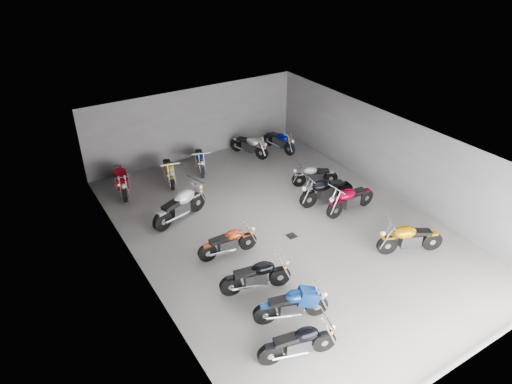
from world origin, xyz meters
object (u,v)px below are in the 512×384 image
(motorcycle_right_e, at_px, (326,190))
(motorcycle_left_d, at_px, (228,242))
(motorcycle_back_f, at_px, (280,141))
(motorcycle_left_b, at_px, (292,305))
(motorcycle_right_b, at_px, (410,238))
(motorcycle_back_a, at_px, (121,179))
(motorcycle_right_f, at_px, (314,175))
(motorcycle_back_b, at_px, (169,171))
(motorcycle_left_f, at_px, (180,206))
(motorcycle_back_e, at_px, (249,145))
(motorcycle_left_c, at_px, (256,276))
(drain_grate, at_px, (292,236))
(motorcycle_right_d, at_px, (350,199))
(motorcycle_left_a, at_px, (299,342))
(motorcycle_back_c, at_px, (200,160))

(motorcycle_right_e, bearing_deg, motorcycle_left_d, 107.80)
(motorcycle_right_e, distance_m, motorcycle_back_f, 5.00)
(motorcycle_left_b, bearing_deg, motorcycle_right_b, 114.19)
(motorcycle_back_a, xyz_separation_m, motorcycle_back_f, (7.57, -0.09, -0.08))
(motorcycle_right_f, relative_size, motorcycle_back_b, 0.88)
(motorcycle_left_f, height_order, motorcycle_right_b, motorcycle_left_f)
(motorcycle_back_b, bearing_deg, motorcycle_back_f, -165.03)
(motorcycle_left_f, xyz_separation_m, motorcycle_right_e, (5.17, -1.87, -0.02))
(motorcycle_left_b, distance_m, motorcycle_back_a, 9.31)
(motorcycle_back_e, bearing_deg, motorcycle_left_d, 32.53)
(motorcycle_back_b, bearing_deg, motorcycle_right_f, 158.95)
(motorcycle_left_c, bearing_deg, drain_grate, 139.36)
(motorcycle_left_d, height_order, motorcycle_back_e, motorcycle_back_e)
(drain_grate, distance_m, motorcycle_left_d, 2.38)
(motorcycle_back_b, distance_m, motorcycle_back_e, 4.15)
(motorcycle_right_d, xyz_separation_m, motorcycle_back_a, (-6.73, 5.91, 0.03))
(motorcycle_right_b, distance_m, motorcycle_right_e, 3.81)
(motorcycle_back_f, bearing_deg, motorcycle_left_f, 16.53)
(motorcycle_right_e, distance_m, motorcycle_right_f, 1.42)
(motorcycle_left_a, distance_m, motorcycle_left_c, 2.62)
(motorcycle_left_d, xyz_separation_m, motorcycle_back_b, (0.28, 5.58, 0.02))
(motorcycle_left_f, bearing_deg, motorcycle_right_f, 66.24)
(motorcycle_left_c, bearing_deg, motorcycle_left_b, 23.47)
(drain_grate, xyz_separation_m, motorcycle_left_d, (-2.32, 0.26, 0.48))
(motorcycle_back_b, height_order, motorcycle_back_e, motorcycle_back_e)
(motorcycle_right_b, xyz_separation_m, motorcycle_right_f, (0.15, 5.12, -0.07))
(motorcycle_left_f, distance_m, motorcycle_back_e, 5.88)
(motorcycle_left_d, relative_size, motorcycle_back_f, 0.98)
(motorcycle_left_a, bearing_deg, motorcycle_left_f, -164.83)
(motorcycle_left_c, bearing_deg, motorcycle_back_a, -152.75)
(motorcycle_right_d, bearing_deg, drain_grate, 90.54)
(motorcycle_left_d, relative_size, motorcycle_right_f, 1.11)
(motorcycle_left_b, height_order, motorcycle_back_a, motorcycle_back_a)
(motorcycle_back_c, bearing_deg, motorcycle_back_a, 19.97)
(motorcycle_left_b, xyz_separation_m, motorcycle_right_d, (4.96, 3.23, 0.04))
(motorcycle_right_b, bearing_deg, motorcycle_right_d, 23.24)
(motorcycle_back_f, bearing_deg, motorcycle_back_e, -19.81)
(motorcycle_left_b, height_order, motorcycle_back_b, motorcycle_back_b)
(motorcycle_left_b, relative_size, motorcycle_back_b, 0.98)
(motorcycle_left_c, bearing_deg, motorcycle_right_b, 93.88)
(motorcycle_right_b, bearing_deg, motorcycle_right_f, 21.90)
(motorcycle_left_b, xyz_separation_m, motorcycle_right_f, (5.10, 5.52, -0.04))
(drain_grate, relative_size, motorcycle_right_d, 0.14)
(motorcycle_back_e, bearing_deg, motorcycle_right_b, 72.89)
(motorcycle_back_b, bearing_deg, motorcycle_left_b, 102.57)
(motorcycle_right_f, bearing_deg, motorcycle_left_c, 150.96)
(motorcycle_left_a, height_order, motorcycle_back_a, motorcycle_back_a)
(motorcycle_left_d, xyz_separation_m, motorcycle_right_e, (4.70, 0.83, 0.07))
(motorcycle_right_d, height_order, motorcycle_back_c, motorcycle_right_d)
(motorcycle_right_e, relative_size, motorcycle_back_a, 0.97)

